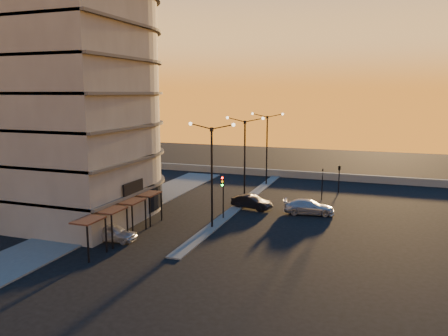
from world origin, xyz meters
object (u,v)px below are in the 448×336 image
traffic_light_main (223,190)px  car_wagon (309,207)px  streetlamp_mid (245,152)px  car_hatchback (113,233)px  car_sedan (252,202)px

traffic_light_main → car_wagon: bearing=31.9°
streetlamp_mid → car_wagon: bearing=-18.0°
car_hatchback → car_wagon: 19.45m
car_hatchback → car_wagon: bearing=-50.4°
streetlamp_mid → car_sedan: streetlamp_mid is taller
streetlamp_mid → traffic_light_main: size_ratio=2.24×
car_sedan → car_wagon: car_wagon is taller
streetlamp_mid → car_wagon: 9.28m
traffic_light_main → car_wagon: 9.11m
streetlamp_mid → traffic_light_main: 7.62m
streetlamp_mid → car_sedan: bearing=-57.2°
car_hatchback → car_sedan: bearing=-34.7°
car_sedan → car_wagon: size_ratio=0.85×
streetlamp_mid → car_sedan: size_ratio=2.22×
car_sedan → streetlamp_mid: bearing=45.9°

